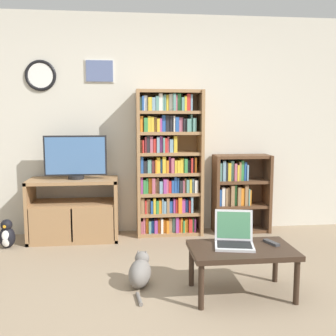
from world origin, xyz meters
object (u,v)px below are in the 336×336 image
tv_stand (74,209)px  bookshelf_short (237,194)px  television (76,157)px  cat (140,272)px  bookshelf_tall (168,165)px  coffee_table (242,253)px  penguin_figurine (7,235)px  laptop (234,237)px  remote_near_laptop (271,243)px

tv_stand → bookshelf_short: bookshelf_short is taller
television → cat: 1.73m
bookshelf_tall → cat: size_ratio=3.23×
coffee_table → penguin_figurine: (-2.17, 1.36, -0.19)m
television → penguin_figurine: (-0.72, -0.24, -0.81)m
laptop → cat: size_ratio=0.67×
television → remote_near_laptop: 2.37m
television → bookshelf_short: (1.91, 0.11, -0.49)m
laptop → penguin_figurine: (-2.12, 1.30, -0.31)m
cat → tv_stand: bearing=133.3°
bookshelf_tall → television: bearing=-174.4°
television → bookshelf_short: 1.98m
laptop → penguin_figurine: laptop is taller
laptop → coffee_table: bearing=-43.8°
television → laptop: size_ratio=1.95×
remote_near_laptop → cat: 1.10m
bookshelf_short → penguin_figurine: bookshelf_short is taller
bookshelf_tall → remote_near_laptop: (0.66, -1.65, -0.44)m
bookshelf_tall → coffee_table: 1.83m
coffee_table → remote_near_laptop: (0.26, 0.06, 0.06)m
bookshelf_tall → cat: 1.68m
laptop → bookshelf_tall: bearing=114.2°
remote_near_laptop → penguin_figurine: bearing=132.8°
coffee_table → cat: size_ratio=1.53×
bookshelf_tall → coffee_table: (0.39, -1.71, -0.50)m
penguin_figurine → television: bearing=18.8°
bookshelf_tall → coffee_table: size_ratio=2.11×
bookshelf_tall → coffee_table: bookshelf_tall is taller
tv_stand → bookshelf_tall: bearing=6.6°
tv_stand → television: television is taller
tv_stand → cat: (0.70, -1.34, -0.23)m
remote_near_laptop → bookshelf_short: bearing=64.2°
television → penguin_figurine: television is taller
laptop → penguin_figurine: size_ratio=1.13×
bookshelf_short → tv_stand: bearing=-176.0°
bookshelf_tall → remote_near_laptop: bookshelf_tall is taller
cat → penguin_figurine: (-1.38, 1.12, 0.02)m
television → coffee_table: (1.45, -1.61, -0.61)m
tv_stand → remote_near_laptop: 2.32m
television → laptop: television is taller
bookshelf_short → coffee_table: bookshelf_short is taller
tv_stand → penguin_figurine: size_ratio=3.18×
bookshelf_tall → remote_near_laptop: 1.83m
television → laptop: (1.40, -1.54, -0.50)m
cat → remote_near_laptop: bearing=5.7°
tv_stand → laptop: size_ratio=2.80×
television → bookshelf_tall: size_ratio=0.41×
laptop → cat: laptop is taller
bookshelf_short → penguin_figurine: bearing=-172.2°
tv_stand → remote_near_laptop: size_ratio=6.02×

